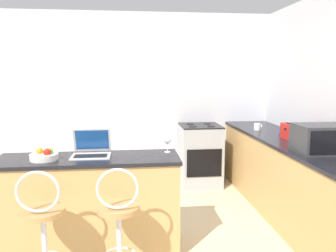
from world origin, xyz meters
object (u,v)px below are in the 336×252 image
Objects in this scene: bar_stool_near at (43,234)px; fruit_bowl at (44,156)px; bar_stool_far at (119,230)px; stove_range at (200,155)px; toaster at (293,132)px; mug_white at (257,127)px; mug_blue at (282,130)px; microwave at (322,139)px; laptop at (91,149)px; wine_glass_tall at (167,140)px.

fruit_bowl reaches higher than bar_stool_near.
stove_range is (1.14, 2.31, 0.00)m from bar_stool_far.
bar_stool_near and bar_stool_far have the same top height.
mug_white is at bearing 103.65° from toaster.
bar_stool_far is 9.98× the size of mug_blue.
microwave is 2.10m from stove_range.
microwave reaches higher than bar_stool_far.
mug_blue is (2.63, 1.51, 0.51)m from bar_stool_near.
laptop is (0.31, 0.61, 0.52)m from bar_stool_near.
mug_blue is at bearing 20.77° from fruit_bowl.
wine_glass_tall reaches higher than bar_stool_far.
bar_stool_near is 2.78× the size of laptop.
laptop is 2.31m from toaster.
microwave is 5.14× the size of mug_blue.
laptop is at bearing -158.78° from mug_blue.
wine_glass_tall is at bearing -162.66° from toaster.
laptop is 1.19× the size of toaster.
fruit_bowl is at bearing -152.28° from mug_white.
fruit_bowl is at bearing -159.23° from mug_blue.
mug_blue reaches higher than bar_stool_near.
laptop reaches higher than wine_glass_tall.
laptop is at bearing 18.15° from fruit_bowl.
bar_stool_far is (0.58, 0.00, 0.00)m from bar_stool_near.
wine_glass_tall is 1.64× the size of mug_blue.
microwave is at bearing -92.72° from toaster.
mug_white is (1.82, 1.79, 0.51)m from bar_stool_far.
wine_glass_tall reaches higher than stove_range.
mug_blue is (2.05, 1.51, 0.51)m from bar_stool_far.
laptop is 2.26m from stove_range.
mug_blue is (2.31, 0.90, -0.02)m from laptop.
bar_stool_far is 9.66× the size of mug_white.
toaster is (2.25, 0.51, 0.03)m from laptop.
fruit_bowl is (-0.09, 0.48, 0.50)m from bar_stool_near.
bar_stool_near is 3.04m from mug_white.
wine_glass_tall is (-1.53, -0.48, 0.03)m from toaster.
laptop is 3.59× the size of mug_blue.
toaster reaches higher than stove_range.
mug_white is at bearing -37.39° from stove_range.
laptop is at bearing 63.06° from bar_stool_near.
toaster is at bearing 87.28° from microwave.
mug_blue is at bearing 84.73° from microwave.
mug_white is at bearing 39.97° from wine_glass_tall.
mug_white is at bearing 27.72° from fruit_bowl.
bar_stool_far is at bearing -36.08° from fruit_bowl.
bar_stool_near reaches higher than stove_range.
toaster is (0.03, 0.65, -0.05)m from microwave.
laptop is at bearing -129.69° from stove_range.
stove_range is 1.31m from mug_blue.
fruit_bowl is at bearing -134.66° from stove_range.
toaster is 2.93× the size of mug_white.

